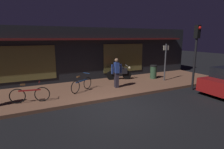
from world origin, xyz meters
TOP-DOWN VIEW (x-y plane):
  - ground_plane at (0.00, 0.00)m, footprint 60.00×60.00m
  - sidewalk_slab at (0.00, 3.00)m, footprint 18.00×4.00m
  - storefront_building at (0.00, 6.39)m, footprint 18.00×3.30m
  - motorcycle at (2.40, 4.17)m, footprint 1.66×0.72m
  - bicycle_parked at (-3.24, 2.04)m, footprint 1.64×0.46m
  - bicycle_extra at (-0.70, 2.70)m, footprint 1.40×0.95m
  - person_bystander at (1.29, 2.51)m, footprint 0.62×0.41m
  - sign_post at (4.93, 2.59)m, footprint 0.44×0.09m
  - trash_bin at (4.67, 3.41)m, footprint 0.48×0.48m
  - traffic_light_pole at (5.16, 0.55)m, footprint 0.24×0.33m

SIDE VIEW (x-z plane):
  - ground_plane at x=0.00m, z-range 0.00..0.00m
  - sidewalk_slab at x=0.00m, z-range 0.00..0.15m
  - bicycle_parked at x=-3.24m, z-range 0.05..0.96m
  - bicycle_extra at x=-0.70m, z-range 0.05..0.96m
  - trash_bin at x=4.67m, z-range 0.16..1.09m
  - motorcycle at x=2.40m, z-range 0.16..1.13m
  - person_bystander at x=1.29m, z-range 0.19..1.86m
  - sign_post at x=4.93m, z-range 0.31..2.71m
  - storefront_building at x=0.00m, z-range 0.00..3.60m
  - traffic_light_pole at x=5.16m, z-range 0.68..4.28m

